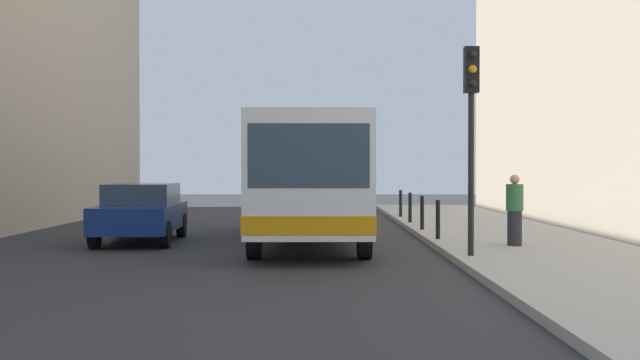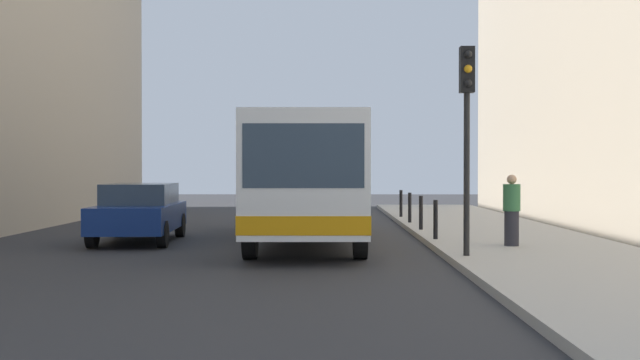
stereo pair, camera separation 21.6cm
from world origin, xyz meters
TOP-DOWN VIEW (x-y plane):
  - ground_plane at (0.00, 0.00)m, footprint 80.00×80.00m
  - sidewalk at (5.40, 0.00)m, footprint 4.40×40.00m
  - bus at (0.33, 2.37)m, footprint 2.60×11.04m
  - car_beside_bus at (-3.94, 2.18)m, footprint 2.02×4.48m
  - traffic_light at (3.55, -2.34)m, footprint 0.28×0.33m
  - bollard_near at (3.45, 1.40)m, footprint 0.11×0.11m
  - bollard_mid at (3.45, 4.40)m, footprint 0.11×0.11m
  - bollard_far at (3.45, 7.40)m, footprint 0.11×0.11m
  - bollard_farthest at (3.45, 10.40)m, footprint 0.11×0.11m
  - pedestrian_near_signal at (4.91, -0.29)m, footprint 0.38×0.38m

SIDE VIEW (x-z plane):
  - ground_plane at x=0.00m, z-range 0.00..0.00m
  - sidewalk at x=5.40m, z-range 0.00..0.15m
  - bollard_near at x=3.45m, z-range 0.15..1.10m
  - bollard_mid at x=3.45m, z-range 0.15..1.10m
  - bollard_far at x=3.45m, z-range 0.15..1.10m
  - bollard_farthest at x=3.45m, z-range 0.15..1.10m
  - car_beside_bus at x=-3.94m, z-range 0.04..1.52m
  - pedestrian_near_signal at x=4.91m, z-range 0.14..1.72m
  - bus at x=0.33m, z-range 0.23..3.23m
  - traffic_light at x=3.55m, z-range 0.96..5.06m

